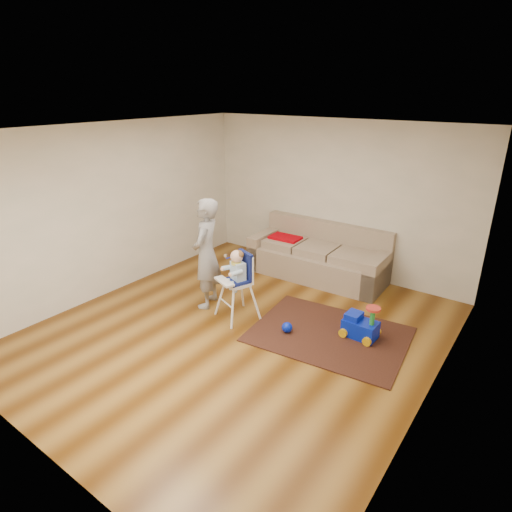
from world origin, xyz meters
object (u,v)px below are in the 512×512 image
Objects in this scene: high_chair at (237,286)px; adult at (206,254)px; sofa at (318,252)px; ride_on_toy at (361,320)px; toy_ball at (287,327)px; side_table at (271,249)px.

high_chair is 0.63× the size of adult.
adult is at bearing -115.67° from sofa.
sofa is 2.30× the size of high_chair.
ride_on_toy is at bearing 80.42° from adult.
toy_ball is at bearing -148.36° from ride_on_toy.
ride_on_toy is 1.00m from toy_ball.
toy_ball is (1.67, -2.07, -0.15)m from side_table.
ride_on_toy is at bearing -47.17° from sofa.
side_table is at bearing 164.26° from adult.
side_table is 0.44× the size of high_chair.
side_table is at bearing 128.85° from toy_ball.
side_table is 2.66m from toy_ball.
sofa reaches higher than toy_ball.
side_table is 2.97m from ride_on_toy.
adult is (-1.45, -0.00, 0.76)m from toy_ball.
high_chair is (-0.24, -1.99, 0.04)m from sofa.
side_table is 0.28× the size of adult.
sofa is 2.07m from toy_ball.
adult is (-0.62, 0.04, 0.34)m from high_chair.
sofa is at bearing 104.83° from high_chair.
sofa reaches higher than side_table.
ride_on_toy is 2.43m from adult.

